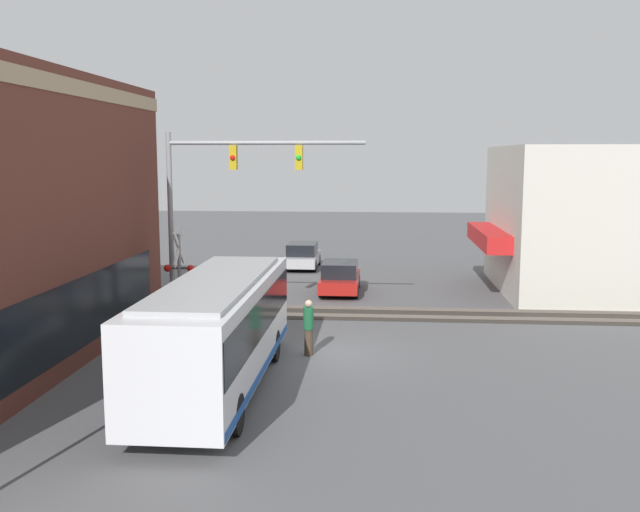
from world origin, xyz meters
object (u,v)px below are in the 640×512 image
city_bus (217,329)px  parked_car_red (340,278)px  crossing_signal (179,268)px  pedestrian_at_crossing (217,302)px  pedestrian_near_bus (309,327)px  parked_car_silver (303,257)px

city_bus → parked_car_red: size_ratio=2.30×
crossing_signal → city_bus: bearing=-156.3°
parked_car_red → pedestrian_at_crossing: 8.38m
city_bus → parked_car_red: (14.50, -2.60, -1.04)m
city_bus → pedestrian_near_bus: bearing=-31.2°
parked_car_silver → pedestrian_at_crossing: (-14.45, 1.73, 0.26)m
pedestrian_near_bus → crossing_signal: bearing=57.3°
parked_car_silver → pedestrian_at_crossing: pedestrian_at_crossing is taller
parked_car_red → pedestrian_at_crossing: pedestrian_at_crossing is taller
parked_car_red → pedestrian_near_bus: size_ratio=2.37×
city_bus → crossing_signal: bearing=23.7°
city_bus → parked_car_red: city_bus is taller
parked_car_red → pedestrian_near_bus: bearing=177.8°
city_bus → parked_car_red: bearing=-10.2°
pedestrian_at_crossing → pedestrian_near_bus: (-3.72, -3.91, 0.01)m
pedestrian_at_crossing → pedestrian_near_bus: size_ratio=0.99×
crossing_signal → parked_car_silver: crossing_signal is taller
parked_car_red → parked_car_silver: bearing=19.7°
crossing_signal → parked_car_red: size_ratio=0.87×
parked_car_silver → pedestrian_near_bus: (-18.16, -2.19, 0.26)m
parked_car_silver → pedestrian_at_crossing: 14.55m
city_bus → crossing_signal: (6.99, 3.06, 0.56)m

